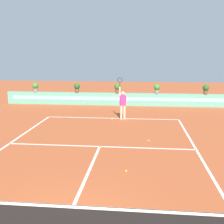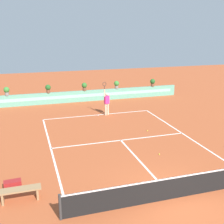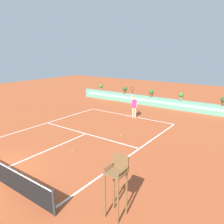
% 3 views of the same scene
% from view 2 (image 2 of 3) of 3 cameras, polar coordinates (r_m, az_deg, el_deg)
% --- Properties ---
extents(ground_plane, '(60.00, 60.00, 0.00)m').
position_cam_2_polar(ground_plane, '(16.96, 2.19, -6.08)').
color(ground_plane, '#A84C28').
extents(court_lines, '(8.32, 11.94, 0.01)m').
position_cam_2_polar(court_lines, '(17.59, 1.41, -5.22)').
color(court_lines, white).
rests_on(court_lines, ground).
extents(net, '(8.92, 0.10, 1.00)m').
position_cam_2_polar(net, '(11.83, 12.20, -14.23)').
color(net, '#333333').
rests_on(net, ground).
extents(back_wall_barrier, '(18.00, 0.21, 1.00)m').
position_cam_2_polar(back_wall_barrier, '(26.39, -5.30, 3.18)').
color(back_wall_barrier, '#60A88E').
rests_on(back_wall_barrier, ground).
extents(bench_courtside, '(1.60, 0.44, 0.51)m').
position_cam_2_polar(bench_courtside, '(12.07, -17.69, -14.75)').
color(bench_courtside, '#99754C').
rests_on(bench_courtside, ground).
extents(gear_bag, '(0.72, 0.41, 0.36)m').
position_cam_2_polar(gear_bag, '(13.04, -19.00, -13.41)').
color(gear_bag, maroon).
rests_on(gear_bag, ground).
extents(tennis_player, '(0.60, 0.31, 2.58)m').
position_cam_2_polar(tennis_player, '(21.97, -1.05, 2.05)').
color(tennis_player, beige).
rests_on(tennis_player, ground).
extents(tennis_ball_near_baseline, '(0.07, 0.07, 0.07)m').
position_cam_2_polar(tennis_ball_near_baseline, '(18.90, 6.96, -3.68)').
color(tennis_ball_near_baseline, '#CCE033').
rests_on(tennis_ball_near_baseline, ground).
extents(tennis_ball_mid_court, '(0.07, 0.07, 0.07)m').
position_cam_2_polar(tennis_ball_mid_court, '(15.61, 9.31, -8.20)').
color(tennis_ball_mid_court, '#CCE033').
rests_on(tennis_ball_mid_court, ground).
extents(potted_plant_far_left, '(0.48, 0.48, 0.72)m').
position_cam_2_polar(potted_plant_far_left, '(25.70, -20.07, 3.98)').
color(potted_plant_far_left, gray).
rests_on(potted_plant_far_left, back_wall_barrier).
extents(potted_plant_right, '(0.48, 0.48, 0.72)m').
position_cam_2_polar(potted_plant_right, '(26.96, 0.91, 5.51)').
color(potted_plant_right, gray).
rests_on(potted_plant_right, back_wall_barrier).
extents(potted_plant_left, '(0.48, 0.48, 0.72)m').
position_cam_2_polar(potted_plant_left, '(25.74, -12.49, 4.61)').
color(potted_plant_left, brown).
rests_on(potted_plant_left, back_wall_barrier).
extents(potted_plant_centre, '(0.48, 0.48, 0.72)m').
position_cam_2_polar(potted_plant_centre, '(26.19, -5.47, 5.11)').
color(potted_plant_centre, brown).
rests_on(potted_plant_centre, back_wall_barrier).
extents(potted_plant_far_right, '(0.48, 0.48, 0.72)m').
position_cam_2_polar(potted_plant_far_right, '(28.30, 8.01, 5.86)').
color(potted_plant_far_right, brown).
rests_on(potted_plant_far_right, back_wall_barrier).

